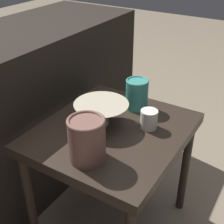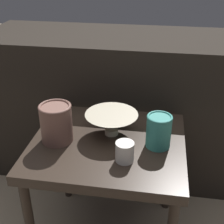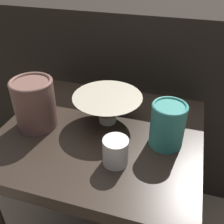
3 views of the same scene
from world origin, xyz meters
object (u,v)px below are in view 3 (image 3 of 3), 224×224
at_px(vase_textured_left, 35,103).
at_px(cup, 116,152).
at_px(vase_colorful_right, 168,125).
at_px(bowl, 108,106).

height_order(vase_textured_left, cup, vase_textured_left).
relative_size(vase_textured_left, cup, 2.06).
xyz_separation_m(vase_textured_left, vase_colorful_right, (0.38, 0.02, -0.01)).
height_order(vase_colorful_right, cup, vase_colorful_right).
relative_size(vase_colorful_right, cup, 1.74).
height_order(bowl, vase_textured_left, vase_textured_left).
xyz_separation_m(vase_textured_left, cup, (0.27, -0.09, -0.04)).
relative_size(bowl, vase_textured_left, 1.38).
height_order(bowl, vase_colorful_right, vase_colorful_right).
bearing_deg(bowl, vase_colorful_right, -16.40).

